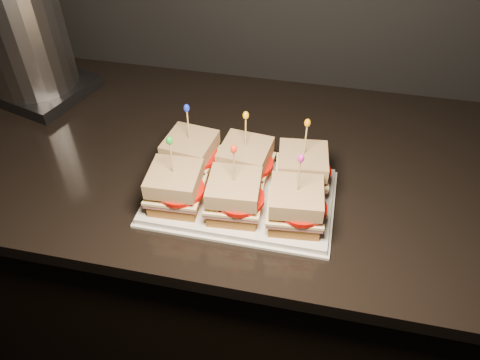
# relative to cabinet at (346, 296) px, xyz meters

# --- Properties ---
(cabinet) EXTENTS (2.57, 0.68, 0.88)m
(cabinet) POSITION_rel_cabinet_xyz_m (0.00, 0.00, 0.00)
(cabinet) COLOR black
(cabinet) RESTS_ON ground
(granite_slab) EXTENTS (2.61, 0.72, 0.03)m
(granite_slab) POSITION_rel_cabinet_xyz_m (0.00, 0.00, 0.46)
(granite_slab) COLOR black
(granite_slab) RESTS_ON cabinet
(platter) EXTENTS (0.37, 0.23, 0.02)m
(platter) POSITION_rel_cabinet_xyz_m (-0.28, -0.14, 0.48)
(platter) COLOR white
(platter) RESTS_ON granite_slab
(platter_rim) EXTENTS (0.38, 0.24, 0.01)m
(platter_rim) POSITION_rel_cabinet_xyz_m (-0.28, -0.14, 0.48)
(platter_rim) COLOR white
(platter_rim) RESTS_ON granite_slab
(sandwich_0_bread_bot) EXTENTS (0.11, 0.11, 0.03)m
(sandwich_0_bread_bot) POSITION_rel_cabinet_xyz_m (-0.40, -0.09, 0.50)
(sandwich_0_bread_bot) COLOR brown
(sandwich_0_bread_bot) RESTS_ON platter
(sandwich_0_ham) EXTENTS (0.12, 0.11, 0.01)m
(sandwich_0_ham) POSITION_rel_cabinet_xyz_m (-0.40, -0.09, 0.52)
(sandwich_0_ham) COLOR #C1685F
(sandwich_0_ham) RESTS_ON sandwich_0_bread_bot
(sandwich_0_cheese) EXTENTS (0.12, 0.12, 0.01)m
(sandwich_0_cheese) POSITION_rel_cabinet_xyz_m (-0.40, -0.09, 0.53)
(sandwich_0_cheese) COLOR #FBE59D
(sandwich_0_cheese) RESTS_ON sandwich_0_ham
(sandwich_0_tomato) EXTENTS (0.09, 0.09, 0.01)m
(sandwich_0_tomato) POSITION_rel_cabinet_xyz_m (-0.39, -0.10, 0.54)
(sandwich_0_tomato) COLOR #BD0D04
(sandwich_0_tomato) RESTS_ON sandwich_0_cheese
(sandwich_0_bread_top) EXTENTS (0.11, 0.11, 0.03)m
(sandwich_0_bread_top) POSITION_rel_cabinet_xyz_m (-0.40, -0.09, 0.56)
(sandwich_0_bread_top) COLOR brown
(sandwich_0_bread_top) RESTS_ON sandwich_0_tomato
(sandwich_0_pick) EXTENTS (0.00, 0.00, 0.09)m
(sandwich_0_pick) POSITION_rel_cabinet_xyz_m (-0.40, -0.09, 0.60)
(sandwich_0_pick) COLOR tan
(sandwich_0_pick) RESTS_ON sandwich_0_bread_top
(sandwich_0_frill) EXTENTS (0.01, 0.01, 0.02)m
(sandwich_0_frill) POSITION_rel_cabinet_xyz_m (-0.40, -0.09, 0.65)
(sandwich_0_frill) COLOR #1325D5
(sandwich_0_frill) RESTS_ON sandwich_0_pick
(sandwich_1_bread_bot) EXTENTS (0.10, 0.10, 0.03)m
(sandwich_1_bread_bot) POSITION_rel_cabinet_xyz_m (-0.28, -0.09, 0.50)
(sandwich_1_bread_bot) COLOR brown
(sandwich_1_bread_bot) RESTS_ON platter
(sandwich_1_ham) EXTENTS (0.11, 0.11, 0.01)m
(sandwich_1_ham) POSITION_rel_cabinet_xyz_m (-0.28, -0.09, 0.52)
(sandwich_1_ham) COLOR #C1685F
(sandwich_1_ham) RESTS_ON sandwich_1_bread_bot
(sandwich_1_cheese) EXTENTS (0.12, 0.11, 0.01)m
(sandwich_1_cheese) POSITION_rel_cabinet_xyz_m (-0.28, -0.09, 0.53)
(sandwich_1_cheese) COLOR #FBE59D
(sandwich_1_cheese) RESTS_ON sandwich_1_ham
(sandwich_1_tomato) EXTENTS (0.09, 0.09, 0.01)m
(sandwich_1_tomato) POSITION_rel_cabinet_xyz_m (-0.27, -0.10, 0.54)
(sandwich_1_tomato) COLOR #BD0D04
(sandwich_1_tomato) RESTS_ON sandwich_1_cheese
(sandwich_1_bread_top) EXTENTS (0.11, 0.11, 0.03)m
(sandwich_1_bread_top) POSITION_rel_cabinet_xyz_m (-0.28, -0.09, 0.56)
(sandwich_1_bread_top) COLOR brown
(sandwich_1_bread_top) RESTS_ON sandwich_1_tomato
(sandwich_1_pick) EXTENTS (0.00, 0.00, 0.09)m
(sandwich_1_pick) POSITION_rel_cabinet_xyz_m (-0.28, -0.09, 0.60)
(sandwich_1_pick) COLOR tan
(sandwich_1_pick) RESTS_ON sandwich_1_bread_top
(sandwich_1_frill) EXTENTS (0.01, 0.01, 0.02)m
(sandwich_1_frill) POSITION_rel_cabinet_xyz_m (-0.28, -0.09, 0.65)
(sandwich_1_frill) COLOR #E9A60E
(sandwich_1_frill) RESTS_ON sandwich_1_pick
(sandwich_2_bread_bot) EXTENTS (0.10, 0.10, 0.03)m
(sandwich_2_bread_bot) POSITION_rel_cabinet_xyz_m (-0.16, -0.09, 0.50)
(sandwich_2_bread_bot) COLOR brown
(sandwich_2_bread_bot) RESTS_ON platter
(sandwich_2_ham) EXTENTS (0.11, 0.11, 0.01)m
(sandwich_2_ham) POSITION_rel_cabinet_xyz_m (-0.16, -0.09, 0.52)
(sandwich_2_ham) COLOR #C1685F
(sandwich_2_ham) RESTS_ON sandwich_2_bread_bot
(sandwich_2_cheese) EXTENTS (0.12, 0.11, 0.01)m
(sandwich_2_cheese) POSITION_rel_cabinet_xyz_m (-0.16, -0.09, 0.53)
(sandwich_2_cheese) COLOR #FBE59D
(sandwich_2_cheese) RESTS_ON sandwich_2_ham
(sandwich_2_tomato) EXTENTS (0.09, 0.09, 0.01)m
(sandwich_2_tomato) POSITION_rel_cabinet_xyz_m (-0.15, -0.10, 0.54)
(sandwich_2_tomato) COLOR #BD0D04
(sandwich_2_tomato) RESTS_ON sandwich_2_cheese
(sandwich_2_bread_top) EXTENTS (0.11, 0.11, 0.03)m
(sandwich_2_bread_top) POSITION_rel_cabinet_xyz_m (-0.16, -0.09, 0.56)
(sandwich_2_bread_top) COLOR brown
(sandwich_2_bread_top) RESTS_ON sandwich_2_tomato
(sandwich_2_pick) EXTENTS (0.00, 0.00, 0.09)m
(sandwich_2_pick) POSITION_rel_cabinet_xyz_m (-0.16, -0.09, 0.60)
(sandwich_2_pick) COLOR tan
(sandwich_2_pick) RESTS_ON sandwich_2_bread_top
(sandwich_2_frill) EXTENTS (0.01, 0.01, 0.02)m
(sandwich_2_frill) POSITION_rel_cabinet_xyz_m (-0.16, -0.09, 0.65)
(sandwich_2_frill) COLOR orange
(sandwich_2_frill) RESTS_ON sandwich_2_pick
(sandwich_3_bread_bot) EXTENTS (0.10, 0.10, 0.03)m
(sandwich_3_bread_bot) POSITION_rel_cabinet_xyz_m (-0.40, -0.19, 0.50)
(sandwich_3_bread_bot) COLOR brown
(sandwich_3_bread_bot) RESTS_ON platter
(sandwich_3_ham) EXTENTS (0.11, 0.11, 0.01)m
(sandwich_3_ham) POSITION_rel_cabinet_xyz_m (-0.40, -0.19, 0.52)
(sandwich_3_ham) COLOR #C1685F
(sandwich_3_ham) RESTS_ON sandwich_3_bread_bot
(sandwich_3_cheese) EXTENTS (0.11, 0.11, 0.01)m
(sandwich_3_cheese) POSITION_rel_cabinet_xyz_m (-0.40, -0.19, 0.53)
(sandwich_3_cheese) COLOR #FBE59D
(sandwich_3_cheese) RESTS_ON sandwich_3_ham
(sandwich_3_tomato) EXTENTS (0.09, 0.09, 0.01)m
(sandwich_3_tomato) POSITION_rel_cabinet_xyz_m (-0.39, -0.20, 0.54)
(sandwich_3_tomato) COLOR #BD0D04
(sandwich_3_tomato) RESTS_ON sandwich_3_cheese
(sandwich_3_bread_top) EXTENTS (0.10, 0.10, 0.03)m
(sandwich_3_bread_top) POSITION_rel_cabinet_xyz_m (-0.40, -0.19, 0.56)
(sandwich_3_bread_top) COLOR brown
(sandwich_3_bread_top) RESTS_ON sandwich_3_tomato
(sandwich_3_pick) EXTENTS (0.00, 0.00, 0.09)m
(sandwich_3_pick) POSITION_rel_cabinet_xyz_m (-0.40, -0.19, 0.60)
(sandwich_3_pick) COLOR tan
(sandwich_3_pick) RESTS_ON sandwich_3_bread_top
(sandwich_3_frill) EXTENTS (0.01, 0.01, 0.02)m
(sandwich_3_frill) POSITION_rel_cabinet_xyz_m (-0.40, -0.19, 0.65)
(sandwich_3_frill) COLOR green
(sandwich_3_frill) RESTS_ON sandwich_3_pick
(sandwich_4_bread_bot) EXTENTS (0.10, 0.10, 0.03)m
(sandwich_4_bread_bot) POSITION_rel_cabinet_xyz_m (-0.28, -0.19, 0.50)
(sandwich_4_bread_bot) COLOR brown
(sandwich_4_bread_bot) RESTS_ON platter
(sandwich_4_ham) EXTENTS (0.11, 0.11, 0.01)m
(sandwich_4_ham) POSITION_rel_cabinet_xyz_m (-0.28, -0.19, 0.52)
(sandwich_4_ham) COLOR #C1685F
(sandwich_4_ham) RESTS_ON sandwich_4_bread_bot
(sandwich_4_cheese) EXTENTS (0.11, 0.11, 0.01)m
(sandwich_4_cheese) POSITION_rel_cabinet_xyz_m (-0.28, -0.19, 0.53)
(sandwich_4_cheese) COLOR #FBE59D
(sandwich_4_cheese) RESTS_ON sandwich_4_ham
(sandwich_4_tomato) EXTENTS (0.09, 0.09, 0.01)m
(sandwich_4_tomato) POSITION_rel_cabinet_xyz_m (-0.27, -0.20, 0.54)
(sandwich_4_tomato) COLOR #BD0D04
(sandwich_4_tomato) RESTS_ON sandwich_4_cheese
(sandwich_4_bread_top) EXTENTS (0.10, 0.10, 0.03)m
(sandwich_4_bread_top) POSITION_rel_cabinet_xyz_m (-0.28, -0.19, 0.56)
(sandwich_4_bread_top) COLOR brown
(sandwich_4_bread_top) RESTS_ON sandwich_4_tomato
(sandwich_4_pick) EXTENTS (0.00, 0.00, 0.09)m
(sandwich_4_pick) POSITION_rel_cabinet_xyz_m (-0.28, -0.19, 0.60)
(sandwich_4_pick) COLOR tan
(sandwich_4_pick) RESTS_ON sandwich_4_bread_top
(sandwich_4_frill) EXTENTS (0.01, 0.01, 0.02)m
(sandwich_4_frill) POSITION_rel_cabinet_xyz_m (-0.28, -0.19, 0.65)
(sandwich_4_frill) COLOR red
(sandwich_4_frill) RESTS_ON sandwich_4_pick
(sandwich_5_bread_bot) EXTENTS (0.10, 0.10, 0.03)m
(sandwich_5_bread_bot) POSITION_rel_cabinet_xyz_m (-0.16, -0.19, 0.50)
(sandwich_5_bread_bot) COLOR brown
(sandwich_5_bread_bot) RESTS_ON platter
(sandwich_5_ham) EXTENTS (0.11, 0.11, 0.01)m
(sandwich_5_ham) POSITION_rel_cabinet_xyz_m (-0.16, -0.19, 0.52)
(sandwich_5_ham) COLOR #C1685F
(sandwich_5_ham) RESTS_ON sandwich_5_bread_bot
(sandwich_5_cheese) EXTENTS (0.12, 0.11, 0.01)m
(sandwich_5_cheese) POSITION_rel_cabinet_xyz_m (-0.16, -0.19, 0.53)
(sandwich_5_cheese) COLOR #FBE59D
(sandwich_5_cheese) RESTS_ON sandwich_5_ham
(sandwich_5_tomato) EXTENTS (0.09, 0.09, 0.01)m
(sandwich_5_tomato) POSITION_rel_cabinet_xyz_m (-0.15, -0.20, 0.54)
(sandwich_5_tomato) COLOR #BD0D04
(sandwich_5_tomato) RESTS_ON sandwich_5_cheese
(sandwich_5_bread_top) EXTENTS (0.11, 0.11, 0.03)m
(sandwich_5_bread_top) POSITION_rel_cabinet_xyz_m (-0.16, -0.19, 0.56)
(sandwich_5_bread_top) COLOR brown
(sandwich_5_bread_top) RESTS_ON sandwich_5_tomato
(sandwich_5_pick) EXTENTS (0.00, 0.00, 0.09)m
(sandwich_5_pick) POSITION_rel_cabinet_xyz_m (-0.16, -0.19, 0.60)
(sandwich_5_pick) COLOR tan
(sandwich_5_pick) RESTS_ON sandwich_5_bread_top
(sandwich_5_frill) EXTENTS (0.01, 0.01, 0.02)m
(sandwich_5_frill) POSITION_rel_cabinet_xyz_m (-0.16, -0.19, 0.65)
(sandwich_5_frill) COLOR #CE1DA2
(sandwich_5_frill) RESTS_ON sandwich_5_pick
(appliance_base) EXTENTS (0.31, 0.28, 0.03)m
(appliance_base) POSITION_rel_cabinet_xyz_m (-0.90, 0.15, 0.49)
(appliance_base) COLOR #262628
(appliance_base) RESTS_ON granite_slab
(appliance_body) EXTENTS (0.22, 0.22, 0.28)m
(appliance_body) POSITION_rel_cabinet_xyz_m (-0.90, 0.15, 0.65)
(appliance_body) COLOR silver
(appliance_body) RESTS_ON appliance_base
(appliance) EXTENTS (0.26, 0.22, 0.34)m
(appliance) POSITION_rel_cabinet_xyz_m (-0.90, 0.15, 0.64)
(appliance) COLOR silver
(appliance) RESTS_ON granite_slab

